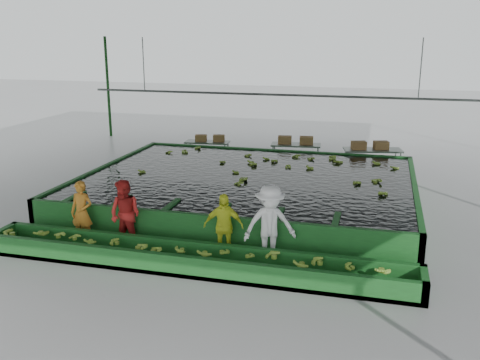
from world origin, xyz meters
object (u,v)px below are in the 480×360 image
(packing_table_right, at_px, (372,162))
(box_stack_left, at_px, (210,141))
(worker_c, at_px, (223,226))
(packing_table_left, at_px, (207,151))
(sorting_trough, at_px, (192,259))
(box_stack_right, at_px, (370,149))
(packing_table_mid, at_px, (296,155))
(worker_d, at_px, (270,225))
(worker_a, at_px, (82,212))
(box_stack_mid, at_px, (295,144))
(worker_b, at_px, (125,214))
(flotation_tank, at_px, (248,189))

(packing_table_right, bearing_deg, box_stack_left, 175.17)
(worker_c, bearing_deg, packing_table_left, 98.19)
(sorting_trough, relative_size, packing_table_left, 5.55)
(sorting_trough, relative_size, box_stack_right, 7.33)
(packing_table_mid, bearing_deg, worker_d, -84.22)
(packing_table_left, bearing_deg, packing_table_mid, 1.26)
(packing_table_left, distance_m, packing_table_mid, 3.69)
(packing_table_left, relative_size, packing_table_mid, 0.93)
(packing_table_left, distance_m, box_stack_right, 6.60)
(worker_a, height_order, box_stack_mid, worker_a)
(sorting_trough, relative_size, box_stack_mid, 7.22)
(worker_c, height_order, packing_table_mid, worker_c)
(packing_table_left, bearing_deg, worker_b, -83.66)
(packing_table_mid, bearing_deg, worker_b, -105.53)
(box_stack_right, bearing_deg, packing_table_right, 13.16)
(box_stack_right, bearing_deg, sorting_trough, -109.82)
(sorting_trough, relative_size, packing_table_mid, 5.14)
(flotation_tank, bearing_deg, box_stack_left, 119.69)
(worker_c, relative_size, box_stack_right, 1.16)
(worker_a, xyz_separation_m, box_stack_right, (6.70, 8.91, 0.16))
(sorting_trough, bearing_deg, flotation_tank, 90.00)
(worker_a, bearing_deg, packing_table_left, 88.75)
(flotation_tank, distance_m, box_stack_left, 5.99)
(sorting_trough, distance_m, box_stack_right, 10.34)
(worker_b, bearing_deg, packing_table_left, 107.52)
(packing_table_left, relative_size, packing_table_right, 0.85)
(worker_b, relative_size, packing_table_right, 0.81)
(packing_table_mid, bearing_deg, packing_table_left, -178.74)
(flotation_tank, bearing_deg, packing_table_mid, 83.10)
(packing_table_left, xyz_separation_m, box_stack_right, (6.56, -0.51, 0.55))
(worker_c, bearing_deg, sorting_trough, -133.99)
(sorting_trough, bearing_deg, box_stack_left, 106.04)
(worker_d, bearing_deg, worker_b, 155.51)
(flotation_tank, bearing_deg, worker_c, -83.49)
(packing_table_mid, bearing_deg, worker_a, -111.97)
(packing_table_left, bearing_deg, box_stack_left, 34.76)
(box_stack_left, bearing_deg, packing_table_right, -4.83)
(worker_b, bearing_deg, packing_table_right, 68.98)
(flotation_tank, height_order, box_stack_left, box_stack_left)
(packing_table_left, relative_size, box_stack_right, 1.32)
(box_stack_left, bearing_deg, worker_c, -70.02)
(worker_b, height_order, box_stack_mid, worker_b)
(box_stack_left, bearing_deg, sorting_trough, -73.96)
(box_stack_mid, bearing_deg, worker_d, -84.09)
(packing_table_right, bearing_deg, box_stack_mid, 168.37)
(box_stack_left, bearing_deg, flotation_tank, -60.31)
(box_stack_right, bearing_deg, box_stack_mid, 167.40)
(worker_a, bearing_deg, worker_d, -0.36)
(worker_d, xyz_separation_m, box_stack_mid, (-0.99, 9.56, -0.05))
(packing_table_left, bearing_deg, sorting_trough, -73.34)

